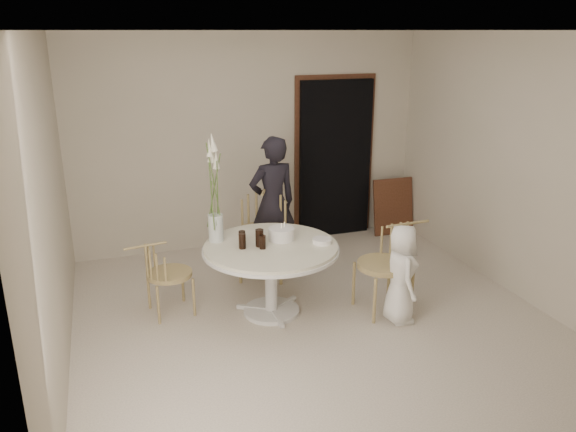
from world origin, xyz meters
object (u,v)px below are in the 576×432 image
object	(u,v)px
chair_right	(395,254)
birthday_cake	(281,234)
table	(271,256)
chair_far	(264,219)
flower_vase	(215,200)
girl	(273,203)
chair_left	(158,268)
boy	(401,274)

from	to	relation	value
chair_right	birthday_cake	xyz separation A→B (m)	(-1.06, 0.39, 0.20)
table	chair_right	xyz separation A→B (m)	(1.20, -0.29, -0.03)
chair_far	table	bearing A→B (deg)	-79.43
chair_right	flower_vase	bearing A→B (deg)	-112.15
birthday_cake	chair_far	bearing A→B (deg)	84.40
table	chair_right	distance (m)	1.24
girl	chair_far	bearing A→B (deg)	25.90
chair_left	birthday_cake	size ratio (longest dim) A/B	3.03
table	chair_far	distance (m)	1.05
girl	flower_vase	size ratio (longest dim) A/B	1.47
flower_vase	chair_far	bearing A→B (deg)	46.61
table	chair_right	size ratio (longest dim) A/B	1.46
table	boy	xyz separation A→B (m)	(1.13, -0.54, -0.13)
girl	flower_vase	xyz separation A→B (m)	(-0.84, -0.84, 0.36)
chair_far	chair_right	bearing A→B (deg)	-30.36
chair_far	flower_vase	bearing A→B (deg)	-110.10
chair_left	flower_vase	bearing A→B (deg)	-103.00
chair_left	flower_vase	distance (m)	0.87
boy	table	bearing A→B (deg)	74.51
chair_right	boy	bearing A→B (deg)	-18.89
table	chair_left	size ratio (longest dim) A/B	1.72
birthday_cake	chair_right	bearing A→B (deg)	-20.34
chair_right	flower_vase	distance (m)	1.86
girl	chair_left	bearing A→B (deg)	21.71
boy	birthday_cake	xyz separation A→B (m)	(-0.99, 0.64, 0.30)
table	chair_far	xyz separation A→B (m)	(0.23, 1.02, 0.02)
table	chair_far	world-z (taller)	chair_far
boy	birthday_cake	distance (m)	1.22
table	boy	bearing A→B (deg)	-25.56
chair_left	table	bearing A→B (deg)	-115.76
table	girl	world-z (taller)	girl
chair_left	boy	size ratio (longest dim) A/B	0.79
chair_left	chair_right	bearing A→B (deg)	-114.26
table	girl	bearing A→B (deg)	71.87
chair_right	table	bearing A→B (deg)	-107.16
girl	birthday_cake	distance (m)	1.04
chair_right	boy	size ratio (longest dim) A/B	0.93
chair_right	birthday_cake	world-z (taller)	chair_right
table	girl	size ratio (longest dim) A/B	0.84
flower_vase	girl	bearing A→B (deg)	44.88
birthday_cake	flower_vase	bearing A→B (deg)	164.15
table	chair_left	world-z (taller)	chair_left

